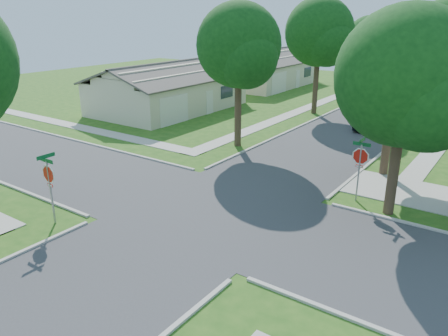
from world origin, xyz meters
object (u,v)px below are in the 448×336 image
object	(u,v)px
tree_w_near	(239,49)
house_nw_near	(169,93)
tree_w_mid	(320,35)
tree_w_far	(369,40)
stop_sign_ne	(360,159)
car_curb_west	(388,84)
stop_sign_sw	(49,177)
tree_e_near	(398,68)
car_curb_east	(373,120)
house_nw_far	(265,73)
tree_e_mid	(445,42)
tree_ne_corner	(407,84)

from	to	relation	value
tree_w_near	house_nw_near	xyz separation A→B (m)	(-11.35, 5.99, -4.60)
tree_w_mid	tree_w_far	xyz separation A→B (m)	(-0.01, 13.00, -0.98)
stop_sign_ne	car_curb_west	xyz separation A→B (m)	(-7.90, 33.41, -1.45)
stop_sign_sw	tree_e_near	bearing A→B (deg)	55.41
tree_w_mid	tree_w_far	distance (m)	13.04
tree_w_mid	house_nw_near	distance (m)	13.77
stop_sign_ne	tree_w_mid	size ratio (longest dim) A/B	0.31
car_curb_east	car_curb_west	xyz separation A→B (m)	(-4.40, 19.70, -0.14)
tree_w_far	car_curb_east	xyz separation A→B (m)	(5.85, -15.60, -4.78)
tree_e_near	house_nw_far	size ratio (longest dim) A/B	0.61
tree_e_mid	car_curb_east	size ratio (longest dim) A/B	2.17
tree_e_mid	stop_sign_sw	bearing A→B (deg)	-110.20
tree_w_near	house_nw_far	size ratio (longest dim) A/B	0.66
tree_ne_corner	house_nw_near	xyz separation A→B (m)	(-22.35, 10.79, -4.08)
tree_e_mid	car_curb_west	xyz separation A→B (m)	(-7.96, 17.10, -5.67)
house_nw_far	house_nw_near	bearing A→B (deg)	-90.00
tree_e_mid	tree_w_near	distance (m)	15.25
car_curb_east	tree_w_far	bearing A→B (deg)	115.67
house_nw_near	tree_e_mid	bearing A→B (deg)	16.15
stop_sign_ne	tree_e_near	size ratio (longest dim) A/B	0.36
tree_w_near	house_nw_far	bearing A→B (deg)	116.27
car_curb_west	tree_ne_corner	bearing A→B (deg)	111.85
tree_e_near	stop_sign_ne	bearing A→B (deg)	-90.68
tree_e_mid	tree_w_far	bearing A→B (deg)	125.90
stop_sign_ne	tree_w_mid	xyz separation A→B (m)	(-9.34, 16.31, 4.46)
tree_e_near	car_curb_east	world-z (taller)	tree_e_near
tree_w_near	car_curb_east	distance (m)	12.31
car_curb_west	tree_e_mid	bearing A→B (deg)	121.06
tree_e_mid	house_nw_far	world-z (taller)	tree_e_mid
stop_sign_ne	stop_sign_sw	bearing A→B (deg)	-135.00
tree_w_far	house_nw_far	bearing A→B (deg)	-169.95
tree_w_far	tree_ne_corner	size ratio (longest dim) A/B	0.93
stop_sign_ne	tree_e_mid	xyz separation A→B (m)	(0.06, 16.31, 4.22)
tree_e_near	house_nw_far	bearing A→B (deg)	132.06
tree_w_mid	house_nw_far	world-z (taller)	tree_w_mid
tree_w_near	house_nw_near	world-z (taller)	tree_w_near
stop_sign_ne	tree_w_far	size ratio (longest dim) A/B	0.37
tree_e_mid	tree_w_far	xyz separation A→B (m)	(-9.41, 13.00, -0.75)
tree_w_far	tree_ne_corner	world-z (taller)	tree_ne_corner
tree_w_far	car_curb_west	world-z (taller)	tree_w_far
car_curb_west	house_nw_far	bearing A→B (deg)	31.63
tree_e_mid	car_curb_west	world-z (taller)	tree_e_mid
stop_sign_ne	house_nw_near	world-z (taller)	house_nw_near
tree_w_far	car_curb_west	xyz separation A→B (m)	(1.45, 4.10, -4.93)
stop_sign_ne	house_nw_near	bearing A→B (deg)	153.54
tree_w_mid	tree_ne_corner	distance (m)	20.10
tree_w_near	car_curb_west	xyz separation A→B (m)	(1.44, 29.10, -5.54)
tree_w_mid	tree_w_near	bearing A→B (deg)	-90.02
stop_sign_sw	car_curb_west	distance (m)	42.86
tree_w_far	house_nw_far	size ratio (longest dim) A/B	0.59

